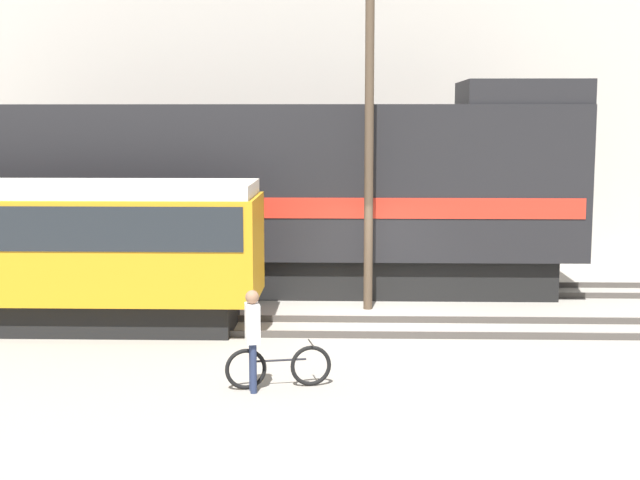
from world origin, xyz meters
The scene contains 9 objects.
ground_plane centered at (0.00, 0.00, 0.00)m, with size 120.00×120.00×0.00m, color gray.
track_near centered at (0.00, -0.71, 0.07)m, with size 60.00×1.50×0.14m.
track_far centered at (0.00, 3.58, 0.07)m, with size 60.00×1.50×0.14m.
building_backdrop centered at (0.00, 12.28, 7.78)m, with size 46.16×6.00×15.57m.
freight_locomotive centered at (-3.08, 3.58, 2.53)m, with size 17.11×3.04×5.42m.
streetcar centered at (-6.96, -0.71, 1.81)m, with size 9.07×2.54×3.16m.
bicycle centered at (-1.70, -4.87, 0.35)m, with size 1.77×0.56×0.76m.
person centered at (-2.10, -5.11, 1.04)m, with size 0.29×0.40×1.70m.
utility_pole_left centered at (-0.05, 1.43, 4.28)m, with size 0.21×0.21×8.55m.
Camera 1 is at (-0.59, -19.29, 4.46)m, focal length 50.00 mm.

